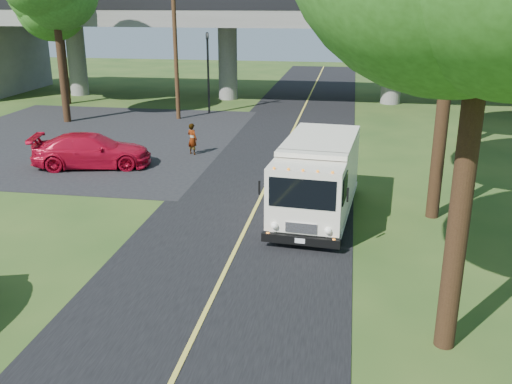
% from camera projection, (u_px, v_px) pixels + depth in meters
% --- Properties ---
extents(ground, '(120.00, 120.00, 0.00)m').
position_uv_depth(ground, '(189.00, 347.00, 12.44)').
color(ground, '#254217').
rests_on(ground, ground).
extents(road, '(7.00, 90.00, 0.02)m').
position_uv_depth(road, '(261.00, 197.00, 21.78)').
color(road, black).
rests_on(road, ground).
extents(parking_lot, '(16.00, 18.00, 0.01)m').
position_uv_depth(parking_lot, '(84.00, 138.00, 30.97)').
color(parking_lot, black).
rests_on(parking_lot, ground).
extents(lane_line, '(0.12, 90.00, 0.01)m').
position_uv_depth(lane_line, '(261.00, 197.00, 21.77)').
color(lane_line, gold).
rests_on(lane_line, road).
extents(overpass, '(54.00, 10.00, 7.30)m').
position_uv_depth(overpass, '(309.00, 38.00, 40.86)').
color(overpass, slate).
rests_on(overpass, ground).
extents(traffic_signal, '(0.18, 0.22, 5.20)m').
position_uv_depth(traffic_signal, '(208.00, 64.00, 36.63)').
color(traffic_signal, black).
rests_on(traffic_signal, ground).
extents(utility_pole, '(1.60, 0.26, 9.00)m').
position_uv_depth(utility_pole, '(175.00, 44.00, 34.55)').
color(utility_pole, '#472D19').
rests_on(utility_pole, ground).
extents(step_van, '(2.88, 6.52, 2.66)m').
position_uv_depth(step_van, '(317.00, 176.00, 19.50)').
color(step_van, silver).
rests_on(step_van, ground).
extents(red_sedan, '(5.54, 3.26, 1.51)m').
position_uv_depth(red_sedan, '(92.00, 150.00, 25.54)').
color(red_sedan, '#B20A24').
rests_on(red_sedan, ground).
extents(pedestrian, '(0.67, 0.60, 1.53)m').
position_uv_depth(pedestrian, '(192.00, 139.00, 27.58)').
color(pedestrian, gray).
rests_on(pedestrian, ground).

